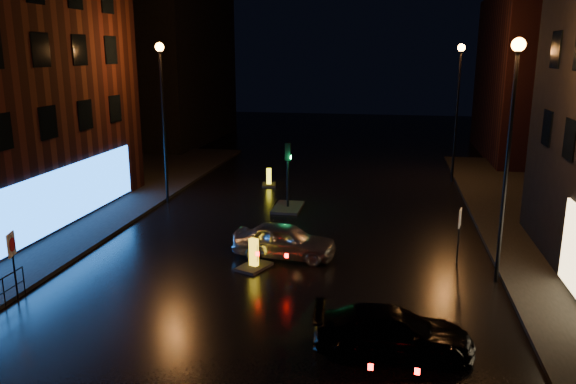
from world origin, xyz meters
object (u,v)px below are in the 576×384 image
object	(u,v)px
road_sign_left	(12,250)
road_sign_right	(460,223)
bollard_near	(254,262)
traffic_signal	(288,199)
dark_sedan	(393,332)
silver_hatchback	(285,240)
bollard_far	(269,182)

from	to	relation	value
road_sign_left	road_sign_right	distance (m)	15.74
road_sign_right	bollard_near	bearing A→B (deg)	27.00
traffic_signal	dark_sedan	distance (m)	14.66
traffic_signal	road_sign_left	size ratio (longest dim) A/B	1.48
traffic_signal	silver_hatchback	bearing A→B (deg)	-80.63
silver_hatchback	road_sign_right	distance (m)	6.75
traffic_signal	road_sign_left	distance (m)	14.25
road_sign_right	silver_hatchback	bearing A→B (deg)	17.49
silver_hatchback	road_sign_left	distance (m)	9.67
dark_sedan	bollard_far	bearing A→B (deg)	18.19
bollard_near	bollard_far	world-z (taller)	bollard_near
bollard_far	road_sign_right	world-z (taller)	road_sign_right
dark_sedan	bollard_far	xyz separation A→B (m)	(-7.45, 18.48, -0.39)
dark_sedan	silver_hatchback	bearing A→B (deg)	28.72
bollard_near	bollard_far	xyz separation A→B (m)	(-2.30, 13.20, -0.02)
bollard_far	road_sign_left	distance (m)	18.04
silver_hatchback	road_sign_right	xyz separation A→B (m)	(6.66, 0.56, 0.93)
bollard_near	road_sign_right	bearing A→B (deg)	36.50
road_sign_right	dark_sedan	bearing A→B (deg)	84.11
silver_hatchback	bollard_far	bearing A→B (deg)	19.21
bollard_near	road_sign_left	world-z (taller)	road_sign_left
road_sign_left	bollard_far	bearing A→B (deg)	58.71
silver_hatchback	road_sign_right	size ratio (longest dim) A/B	1.87
traffic_signal	silver_hatchback	world-z (taller)	traffic_signal
dark_sedan	bollard_near	distance (m)	7.39
dark_sedan	road_sign_right	bearing A→B (deg)	-22.34
traffic_signal	road_sign_left	world-z (taller)	traffic_signal
traffic_signal	bollard_near	world-z (taller)	traffic_signal
dark_sedan	road_sign_right	xyz separation A→B (m)	(2.42, 7.22, 1.00)
bollard_far	road_sign_left	bearing A→B (deg)	-115.39
dark_sedan	road_sign_right	distance (m)	7.68
dark_sedan	road_sign_left	world-z (taller)	road_sign_left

